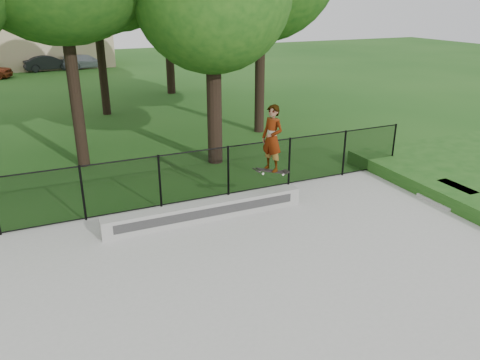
{
  "coord_description": "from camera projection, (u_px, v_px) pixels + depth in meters",
  "views": [
    {
      "loc": [
        -2.81,
        -5.67,
        5.42
      ],
      "look_at": [
        1.61,
        4.2,
        1.2
      ],
      "focal_mm": 35.0,
      "sensor_mm": 36.0,
      "label": 1
    }
  ],
  "objects": [
    {
      "name": "ground",
      "position": [
        255.0,
        343.0,
        7.86
      ],
      "size": [
        100.0,
        100.0,
        0.0
      ],
      "primitive_type": "plane",
      "color": "#1B4A15",
      "rests_on": "ground"
    },
    {
      "name": "concrete_slab",
      "position": [
        255.0,
        342.0,
        7.85
      ],
      "size": [
        14.0,
        12.0,
        0.06
      ],
      "primitive_type": "cube",
      "color": "#A1A29D",
      "rests_on": "ground"
    },
    {
      "name": "grind_ledge",
      "position": [
        206.0,
        211.0,
        12.08
      ],
      "size": [
        5.32,
        0.4,
        0.47
      ],
      "primitive_type": "cube",
      "color": "#999994",
      "rests_on": "concrete_slab"
    },
    {
      "name": "car_b",
      "position": [
        48.0,
        63.0,
        37.07
      ],
      "size": [
        3.53,
        1.85,
        1.22
      ],
      "primitive_type": "imported",
      "rotation": [
        0.0,
        0.0,
        1.74
      ],
      "color": "black",
      "rests_on": "ground"
    },
    {
      "name": "car_c",
      "position": [
        85.0,
        61.0,
        38.39
      ],
      "size": [
        3.96,
        2.57,
        1.15
      ],
      "primitive_type": "imported",
      "rotation": [
        0.0,
        0.0,
        1.85
      ],
      "color": "#9BA5B0",
      "rests_on": "ground"
    },
    {
      "name": "skater_airborne",
      "position": [
        272.0,
        139.0,
        12.03
      ],
      "size": [
        0.82,
        0.74,
        1.93
      ],
      "color": "black",
      "rests_on": "ground"
    },
    {
      "name": "chainlink_fence",
      "position": [
        160.0,
        181.0,
        12.59
      ],
      "size": [
        16.06,
        0.06,
        1.5
      ],
      "color": "black",
      "rests_on": "concrete_slab"
    },
    {
      "name": "concrete_steps",
      "position": [
        450.0,
        196.0,
        13.24
      ],
      "size": [
        1.07,
        1.2,
        0.45
      ],
      "color": "#A1A29D",
      "rests_on": "ground"
    },
    {
      "name": "distant_building",
      "position": [
        33.0,
        40.0,
        38.63
      ],
      "size": [
        12.4,
        6.4,
        4.3
      ],
      "color": "tan",
      "rests_on": "ground"
    }
  ]
}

